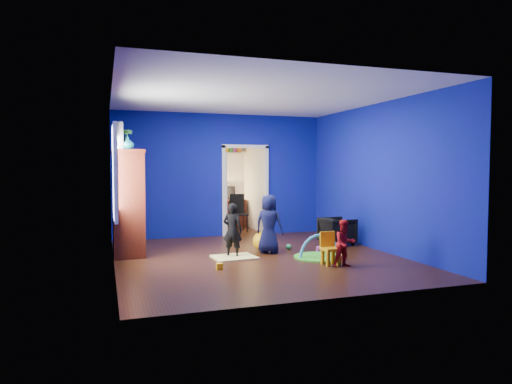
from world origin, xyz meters
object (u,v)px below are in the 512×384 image
object	(u,v)px
armchair	(337,231)
tv_armoire	(128,202)
study_desk	(229,213)
child_navy	(269,224)
crt_tv	(130,200)
kid_chair	(331,250)
child_black	(233,230)
vase	(128,143)
folding_chair	(239,214)
play_mat	(320,257)
toddler_red	(345,243)
hopper_ball	(262,241)

from	to	relation	value
armchair	tv_armoire	world-z (taller)	tv_armoire
armchair	study_desk	xyz separation A→B (m)	(-1.43, 3.49, 0.08)
child_navy	crt_tv	xyz separation A→B (m)	(-2.52, 0.72, 0.46)
kid_chair	child_black	bearing A→B (deg)	136.93
vase	folding_chair	world-z (taller)	vase
vase	kid_chair	size ratio (longest dim) A/B	0.46
vase	kid_chair	bearing A→B (deg)	-28.91
vase	play_mat	bearing A→B (deg)	-19.01
vase	kid_chair	world-z (taller)	vase
toddler_red	crt_tv	distance (m)	4.04
child_navy	play_mat	bearing A→B (deg)	177.82
armchair	hopper_ball	bearing A→B (deg)	90.82
crt_tv	hopper_ball	bearing A→B (deg)	-10.69
tv_armoire	armchair	bearing A→B (deg)	-4.07
hopper_ball	study_desk	bearing A→B (deg)	85.19
vase	folding_chair	bearing A→B (deg)	41.87
vase	hopper_ball	xyz separation A→B (m)	(2.51, -0.17, -1.89)
toddler_red	hopper_ball	world-z (taller)	toddler_red
toddler_red	crt_tv	bearing A→B (deg)	145.88
vase	child_black	bearing A→B (deg)	-18.06
armchair	child_black	bearing A→B (deg)	98.74
armchair	folding_chair	bearing A→B (deg)	24.96
toddler_red	kid_chair	size ratio (longest dim) A/B	1.56
child_black	armchair	bearing A→B (deg)	-132.36
armchair	toddler_red	xyz separation A→B (m)	(-0.93, -1.95, 0.10)
vase	folding_chair	xyz separation A→B (m)	(2.82, 2.53, -1.61)
vase	play_mat	world-z (taller)	vase
toddler_red	kid_chair	distance (m)	0.29
vase	play_mat	xyz separation A→B (m)	(3.28, -1.13, -2.06)
hopper_ball	folding_chair	bearing A→B (deg)	83.49
child_navy	toddler_red	size ratio (longest dim) A/B	1.44
folding_chair	toddler_red	bearing A→B (deg)	-83.53
armchair	hopper_ball	size ratio (longest dim) A/B	1.69
kid_chair	play_mat	bearing A→B (deg)	77.42
study_desk	vase	bearing A→B (deg)	-128.96
armchair	study_desk	size ratio (longest dim) A/B	0.73
toddler_red	crt_tv	size ratio (longest dim) A/B	1.11
armchair	crt_tv	distance (m)	4.29
armchair	play_mat	distance (m)	1.51
play_mat	toddler_red	bearing A→B (deg)	-87.00
crt_tv	play_mat	size ratio (longest dim) A/B	0.74
child_navy	kid_chair	world-z (taller)	child_navy
tv_armoire	toddler_red	bearing A→B (deg)	-34.12
hopper_ball	play_mat	size ratio (longest dim) A/B	0.40
kid_chair	folding_chair	world-z (taller)	folding_chair
child_black	hopper_ball	bearing A→B (deg)	-115.52
kid_chair	child_navy	bearing A→B (deg)	111.84
crt_tv	folding_chair	world-z (taller)	crt_tv
play_mat	folding_chair	world-z (taller)	folding_chair
tv_armoire	study_desk	xyz separation A→B (m)	(2.82, 3.19, -0.60)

